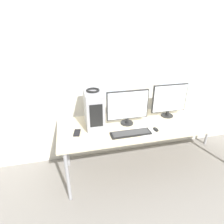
{
  "coord_description": "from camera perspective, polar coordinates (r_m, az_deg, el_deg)",
  "views": [
    {
      "loc": [
        -1.07,
        -1.61,
        1.94
      ],
      "look_at": [
        -0.59,
        0.39,
        0.97
      ],
      "focal_mm": 30.0,
      "sensor_mm": 36.0,
      "label": 1
    }
  ],
  "objects": [
    {
      "name": "mouse",
      "position": [
        2.36,
        13.22,
        -5.15
      ],
      "size": [
        0.05,
        0.1,
        0.03
      ],
      "color": "black",
      "rests_on": "desk"
    },
    {
      "name": "keyboard",
      "position": [
        2.24,
        5.75,
        -6.45
      ],
      "size": [
        0.48,
        0.14,
        0.02
      ],
      "color": "black",
      "rests_on": "desk"
    },
    {
      "name": "monitor_main",
      "position": [
        2.35,
        4.76,
        1.67
      ],
      "size": [
        0.54,
        0.16,
        0.45
      ],
      "color": "black",
      "rests_on": "desk"
    },
    {
      "name": "headphones",
      "position": [
        2.22,
        -5.83,
        6.65
      ],
      "size": [
        0.16,
        0.16,
        0.02
      ],
      "color": "black",
      "rests_on": "pc_tower"
    },
    {
      "name": "pc_tower",
      "position": [
        2.31,
        -5.57,
        0.87
      ],
      "size": [
        0.21,
        0.39,
        0.47
      ],
      "color": "#9E9EA3",
      "rests_on": "desk"
    },
    {
      "name": "wall_back",
      "position": [
        2.81,
        9.55,
        12.84
      ],
      "size": [
        8.0,
        0.07,
        2.7
      ],
      "color": "beige",
      "rests_on": "ground_plane"
    },
    {
      "name": "paper_sheet_front",
      "position": [
        2.33,
        10.29,
        -5.62
      ],
      "size": [
        0.22,
        0.3,
        0.0
      ],
      "rotation": [
        0.0,
        0.0,
        0.02
      ],
      "color": "white",
      "rests_on": "desk"
    },
    {
      "name": "paper_sheet_left",
      "position": [
        2.16,
        -5.84,
        -8.03
      ],
      "size": [
        0.21,
        0.3,
        0.0
      ],
      "rotation": [
        0.0,
        0.0,
        0.01
      ],
      "color": "white",
      "rests_on": "desk"
    },
    {
      "name": "ground_plane",
      "position": [
        2.74,
        15.1,
        -20.93
      ],
      "size": [
        14.0,
        14.0,
        0.0
      ],
      "primitive_type": "plane",
      "color": "gray"
    },
    {
      "name": "cell_phone",
      "position": [
        2.28,
        -10.63,
        -6.23
      ],
      "size": [
        0.1,
        0.17,
        0.01
      ],
      "rotation": [
        0.0,
        0.0,
        -0.19
      ],
      "color": "black",
      "rests_on": "desk"
    },
    {
      "name": "monitor_right_near",
      "position": [
        2.66,
        17.06,
        3.59
      ],
      "size": [
        0.49,
        0.16,
        0.46
      ],
      "color": "black",
      "rests_on": "desk"
    },
    {
      "name": "desk",
      "position": [
        2.58,
        12.91,
        -3.75
      ],
      "size": [
        2.54,
        0.79,
        0.76
      ],
      "color": "beige",
      "rests_on": "ground_plane"
    }
  ]
}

